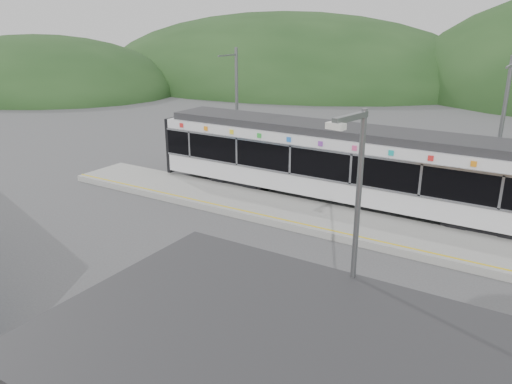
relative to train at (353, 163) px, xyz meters
The scene contains 8 objects.
ground 6.47m from the train, 101.79° to the right, with size 120.00×120.00×0.00m, color #4C4C4F.
hills 5.40m from the train, ahead, with size 146.00×149.00×26.00m.
platform 3.54m from the train, 114.89° to the right, with size 26.00×3.20×0.30m, color #9E9E99.
yellow_line 4.54m from the train, 107.38° to the right, with size 26.00×0.10×0.01m, color yellow.
train is the anchor object (origin of this frame).
catenary_mast_west 8.78m from the train, 162.74° to the left, with size 0.18×1.80×7.00m.
catenary_mast_east 6.49m from the train, 24.03° to the left, with size 0.18×1.80×7.00m.
lamp_post 13.18m from the train, 69.05° to the right, with size 0.38×1.18×6.68m.
Camera 1 is at (9.25, -15.44, 8.26)m, focal length 35.00 mm.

